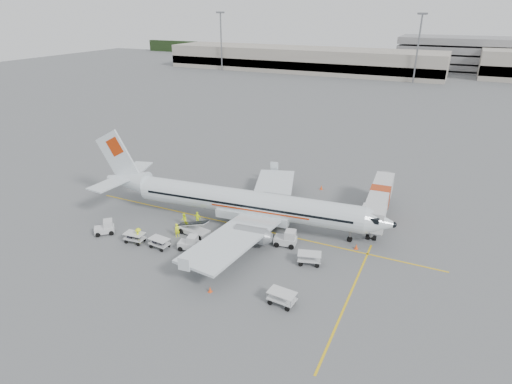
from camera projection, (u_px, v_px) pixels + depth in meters
ground at (249, 227)px, 50.69m from camera, size 360.00×360.00×0.00m
stripe_lead at (249, 227)px, 50.69m from camera, size 44.00×0.20×0.01m
stripe_cross at (349, 297)px, 38.59m from camera, size 0.20×20.00×0.01m
terminal_west at (301, 59)px, 172.40m from camera, size 110.00×22.00×9.00m
parking_garage at (480, 53)px, 170.94m from camera, size 62.00×24.00×14.00m
treeline at (417, 57)px, 194.74m from camera, size 300.00×3.00×6.00m
mast_west at (221, 42)px, 171.56m from camera, size 3.20×1.20×22.00m
mast_center at (418, 49)px, 142.29m from camera, size 3.20×1.20×22.00m
aircraft at (247, 187)px, 49.36m from camera, size 38.50×31.53×9.90m
jet_bridge at (379, 203)px, 52.06m from camera, size 3.90×15.77×4.10m
belt_loader at (194, 224)px, 48.59m from camera, size 5.20×2.62×2.69m
tug_fore at (285, 238)px, 46.55m from camera, size 2.59×1.74×1.85m
tug_mid at (188, 242)px, 45.84m from camera, size 2.37×1.68×1.66m
tug_aft at (104, 227)px, 48.97m from camera, size 2.44×2.37×1.67m
cart_loaded_a at (135, 238)px, 47.26m from camera, size 2.33×1.50×1.16m
cart_loaded_b at (160, 243)px, 46.21m from camera, size 2.31×1.51×1.14m
cart_empty_a at (282, 298)px, 37.39m from camera, size 2.55×1.65×1.27m
cart_empty_b at (309, 258)px, 43.30m from camera, size 2.66×2.00×1.23m
cone_nose at (356, 246)px, 46.07m from camera, size 0.38×0.38×0.62m
cone_port at (321, 187)px, 61.15m from camera, size 0.39×0.39×0.64m
cone_stbd at (210, 289)px, 39.13m from camera, size 0.35×0.35×0.57m
crew_a at (177, 230)px, 48.32m from camera, size 0.67×0.72×1.65m
crew_b at (184, 220)px, 50.75m from camera, size 0.96×0.98×1.59m
crew_c at (139, 236)px, 47.06m from camera, size 1.26×1.32×1.80m
crew_d at (198, 218)px, 51.21m from camera, size 0.95×0.40×1.61m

